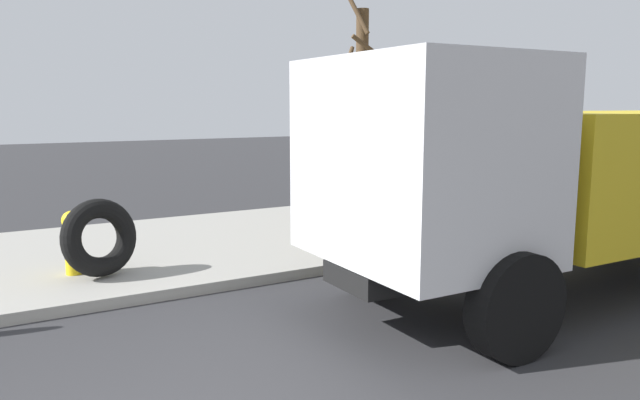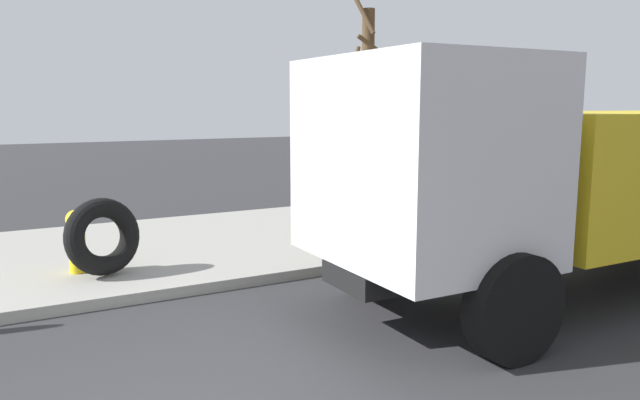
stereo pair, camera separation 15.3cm
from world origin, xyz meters
TOP-DOWN VIEW (x-y plane):
  - sidewalk_curb at (0.00, 6.50)m, footprint 36.00×5.00m
  - fire_hydrant at (0.63, 5.36)m, footprint 0.27×0.61m
  - loose_tire at (0.93, 5.03)m, footprint 1.15×0.71m
  - dump_truck_yellow at (6.11, 1.71)m, footprint 7.02×2.85m
  - bare_tree at (6.55, 7.05)m, footprint 0.92×1.07m

SIDE VIEW (x-z plane):
  - sidewalk_curb at x=0.00m, z-range 0.00..0.15m
  - fire_hydrant at x=0.63m, z-range 0.18..1.08m
  - loose_tire at x=0.93m, z-range 0.15..1.25m
  - dump_truck_yellow at x=6.11m, z-range 0.11..3.11m
  - bare_tree at x=6.55m, z-range 0.09..4.69m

